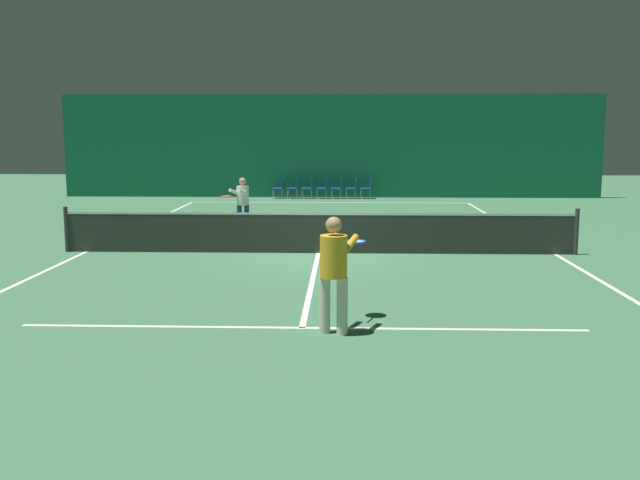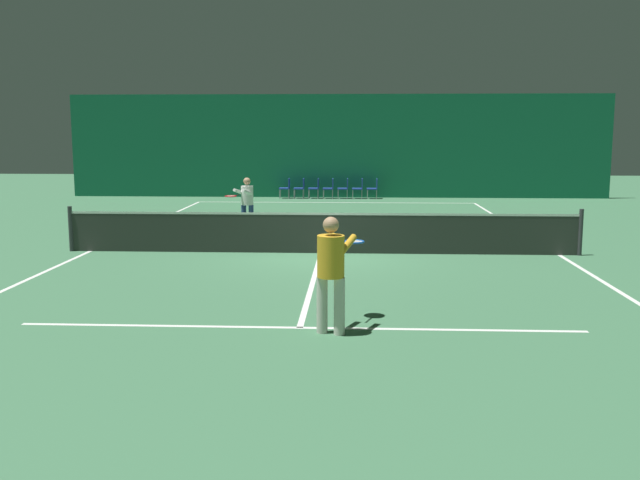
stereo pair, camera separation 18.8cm
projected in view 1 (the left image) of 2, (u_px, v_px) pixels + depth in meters
ground_plane at (318, 253)px, 16.67m from camera, size 60.00×60.00×0.00m
backdrop_curtain at (331, 146)px, 30.37m from camera, size 23.00×0.12×4.37m
court_line_baseline_far at (329, 202)px, 28.42m from camera, size 11.00×0.10×0.00m
court_line_service_far at (326, 219)px, 22.99m from camera, size 8.25×0.10×0.00m
court_line_service_near at (302, 328)px, 10.34m from camera, size 8.25×0.10×0.00m
court_line_sideline_left at (86, 252)px, 16.85m from camera, size 0.10×23.80×0.00m
court_line_sideline_right at (556, 254)px, 16.48m from camera, size 0.10×23.80×0.00m
court_line_centre at (318, 253)px, 16.66m from camera, size 0.10×12.80×0.00m
tennis_net at (318, 232)px, 16.59m from camera, size 12.00×0.10×1.07m
player_near at (335, 266)px, 9.95m from camera, size 0.77×1.39×1.66m
player_far at (242, 200)px, 20.21m from camera, size 0.75×1.32×1.52m
courtside_chair_0 at (280, 187)px, 30.15m from camera, size 0.44×0.44×0.84m
courtside_chair_1 at (294, 187)px, 30.13m from camera, size 0.44×0.44×0.84m
courtside_chair_2 at (309, 187)px, 30.11m from camera, size 0.44×0.44×0.84m
courtside_chair_3 at (323, 187)px, 30.09m from camera, size 0.44×0.44×0.84m
courtside_chair_4 at (338, 187)px, 30.07m from camera, size 0.44×0.44×0.84m
courtside_chair_5 at (353, 187)px, 30.05m from camera, size 0.44×0.44×0.84m
courtside_chair_6 at (367, 187)px, 30.03m from camera, size 0.44×0.44×0.84m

